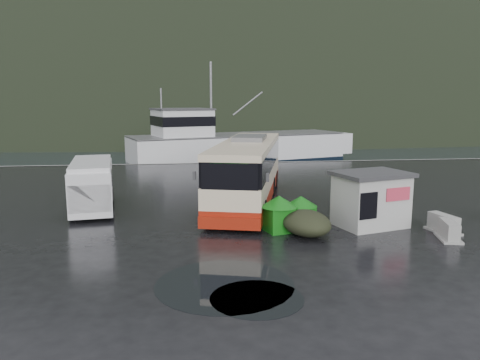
{
  "coord_description": "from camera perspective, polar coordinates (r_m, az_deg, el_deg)",
  "views": [
    {
      "loc": [
        -1.27,
        -20.08,
        5.53
      ],
      "look_at": [
        1.34,
        1.65,
        1.7
      ],
      "focal_mm": 35.0,
      "sensor_mm": 36.0,
      "label": 1
    }
  ],
  "objects": [
    {
      "name": "ground",
      "position": [
        20.87,
        -3.12,
        -5.46
      ],
      "size": [
        160.0,
        160.0,
        0.0
      ],
      "primitive_type": "plane",
      "color": "black",
      "rests_on": "ground"
    },
    {
      "name": "harbor_water",
      "position": [
        130.2,
        -6.33,
        7.44
      ],
      "size": [
        300.0,
        180.0,
        0.02
      ],
      "primitive_type": "cube",
      "color": "black",
      "rests_on": "ground"
    },
    {
      "name": "quay_edge",
      "position": [
        40.48,
        -4.98,
        2.04
      ],
      "size": [
        160.0,
        0.6,
        1.5
      ],
      "primitive_type": "cube",
      "color": "#999993",
      "rests_on": "ground"
    },
    {
      "name": "headland",
      "position": [
        270.37,
        -4.5,
        8.73
      ],
      "size": [
        780.0,
        540.0,
        570.0
      ],
      "primitive_type": "ellipsoid",
      "color": "black",
      "rests_on": "ground"
    },
    {
      "name": "coach_bus",
      "position": [
        25.36,
        0.91,
        -2.67
      ],
      "size": [
        6.17,
        12.86,
        3.53
      ],
      "primitive_type": null,
      "rotation": [
        0.0,
        0.0,
        -0.26
      ],
      "color": "beige",
      "rests_on": "ground"
    },
    {
      "name": "white_van",
      "position": [
        24.89,
        -17.42,
        -3.37
      ],
      "size": [
        2.86,
        6.15,
        2.47
      ],
      "primitive_type": null,
      "rotation": [
        0.0,
        0.0,
        0.14
      ],
      "color": "silver",
      "rests_on": "ground"
    },
    {
      "name": "waste_bin_left",
      "position": [
        19.91,
        4.74,
        -6.24
      ],
      "size": [
        1.35,
        1.35,
        1.54
      ],
      "primitive_type": null,
      "rotation": [
        0.0,
        0.0,
        0.26
      ],
      "color": "#136D14",
      "rests_on": "ground"
    },
    {
      "name": "waste_bin_right",
      "position": [
        20.5,
        7.36,
        -5.81
      ],
      "size": [
        1.3,
        1.3,
        1.41
      ],
      "primitive_type": null,
      "rotation": [
        0.0,
        0.0,
        0.34
      ],
      "color": "#136D14",
      "rests_on": "ground"
    },
    {
      "name": "dome_tent",
      "position": [
        19.53,
        8.01,
        -6.62
      ],
      "size": [
        2.37,
        2.93,
        1.02
      ],
      "primitive_type": null,
      "rotation": [
        0.0,
        0.0,
        0.22
      ],
      "color": "#272B1A",
      "rests_on": "ground"
    },
    {
      "name": "ticket_kiosk",
      "position": [
        21.42,
        15.5,
        -5.4
      ],
      "size": [
        3.59,
        3.08,
        2.4
      ],
      "primitive_type": null,
      "rotation": [
        0.0,
        0.0,
        0.28
      ],
      "color": "beige",
      "rests_on": "ground"
    },
    {
      "name": "jersey_barrier_a",
      "position": [
        20.5,
        24.05,
        -6.61
      ],
      "size": [
        1.08,
        1.62,
        0.74
      ],
      "primitive_type": null,
      "rotation": [
        0.0,
        0.0,
        -0.25
      ],
      "color": "#999993",
      "rests_on": "ground"
    },
    {
      "name": "jersey_barrier_b",
      "position": [
        21.46,
        23.48,
        -5.85
      ],
      "size": [
        1.05,
        1.63,
        0.76
      ],
      "primitive_type": null,
      "rotation": [
        0.0,
        0.0,
        0.21
      ],
      "color": "#999993",
      "rests_on": "ground"
    },
    {
      "name": "fishing_trawler",
      "position": [
        48.08,
        -0.13,
        3.33
      ],
      "size": [
        26.57,
        13.51,
        10.43
      ],
      "primitive_type": null,
      "rotation": [
        0.0,
        0.0,
        0.31
      ],
      "color": "silver",
      "rests_on": "ground"
    },
    {
      "name": "puddles",
      "position": [
        16.96,
        5.93,
        -9.14
      ],
      "size": [
        12.09,
        13.27,
        0.01
      ],
      "color": "black",
      "rests_on": "ground"
    }
  ]
}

